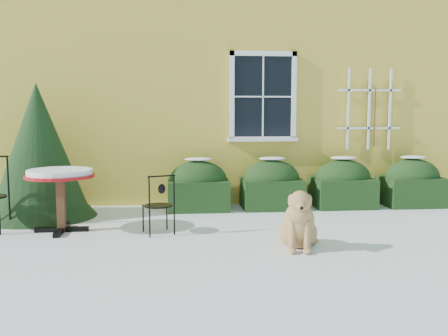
{
  "coord_description": "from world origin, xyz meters",
  "views": [
    {
      "loc": [
        -0.69,
        -6.07,
        1.7
      ],
      "look_at": [
        0.0,
        1.0,
        0.9
      ],
      "focal_mm": 40.0,
      "sensor_mm": 36.0,
      "label": 1
    }
  ],
  "objects": [
    {
      "name": "ground",
      "position": [
        0.0,
        0.0,
        0.0
      ],
      "size": [
        80.0,
        80.0,
        0.0
      ],
      "primitive_type": "plane",
      "color": "white",
      "rests_on": "ground"
    },
    {
      "name": "house",
      "position": [
        0.0,
        7.0,
        3.22
      ],
      "size": [
        12.4,
        8.4,
        6.4
      ],
      "color": "yellow",
      "rests_on": "ground"
    },
    {
      "name": "hedge_row",
      "position": [
        1.65,
        2.55,
        0.4
      ],
      "size": [
        4.95,
        0.8,
        0.91
      ],
      "color": "black",
      "rests_on": "ground"
    },
    {
      "name": "evergreen_shrub",
      "position": [
        -2.88,
        2.16,
        0.87
      ],
      "size": [
        1.79,
        1.79,
        2.16
      ],
      "rotation": [
        0.0,
        0.0,
        0.18
      ],
      "color": "black",
      "rests_on": "ground"
    },
    {
      "name": "bistro_table",
      "position": [
        -2.32,
        1.09,
        0.75
      ],
      "size": [
        0.96,
        0.96,
        0.89
      ],
      "rotation": [
        0.0,
        0.0,
        -0.25
      ],
      "color": "black",
      "rests_on": "ground"
    },
    {
      "name": "patio_chair_near",
      "position": [
        -0.93,
        0.83,
        0.42
      ],
      "size": [
        0.47,
        0.47,
        0.84
      ],
      "rotation": [
        0.0,
        0.0,
        3.46
      ],
      "color": "black",
      "rests_on": "ground"
    },
    {
      "name": "dog",
      "position": [
        0.83,
        -0.12,
        0.31
      ],
      "size": [
        0.58,
        0.84,
        0.78
      ],
      "rotation": [
        0.0,
        0.0,
        -0.17
      ],
      "color": "tan",
      "rests_on": "ground"
    }
  ]
}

